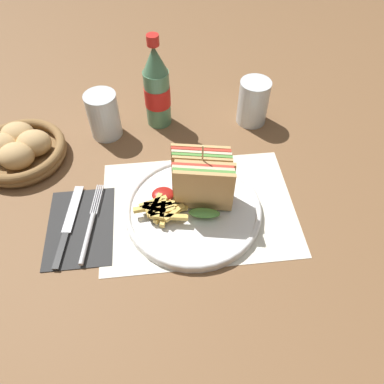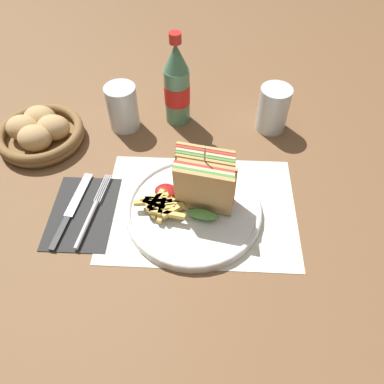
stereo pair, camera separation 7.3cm
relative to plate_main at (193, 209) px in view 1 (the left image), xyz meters
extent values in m
plane|color=brown|center=(0.02, -0.01, -0.01)|extent=(4.00, 4.00, 0.00)
cube|color=silver|center=(0.01, 0.01, -0.01)|extent=(0.38, 0.28, 0.00)
cylinder|color=white|center=(0.00, 0.00, 0.00)|extent=(0.27, 0.27, 0.01)
torus|color=white|center=(0.00, 0.00, 0.00)|extent=(0.27, 0.27, 0.01)
cube|color=tan|center=(0.02, -0.01, 0.07)|extent=(0.11, 0.04, 0.11)
cube|color=#518E3D|center=(0.02, 0.00, 0.07)|extent=(0.11, 0.04, 0.11)
cube|color=beige|center=(0.02, 0.00, 0.06)|extent=(0.11, 0.04, 0.11)
cube|color=red|center=(0.02, 0.01, 0.06)|extent=(0.11, 0.04, 0.11)
cube|color=tan|center=(0.02, 0.02, 0.06)|extent=(0.11, 0.04, 0.11)
ellipsoid|color=#518E3D|center=(0.02, -0.03, 0.02)|extent=(0.06, 0.03, 0.02)
cube|color=tan|center=(0.02, 0.02, 0.06)|extent=(0.11, 0.04, 0.11)
cube|color=#518E3D|center=(0.02, 0.03, 0.06)|extent=(0.11, 0.04, 0.11)
cube|color=beige|center=(0.02, 0.03, 0.06)|extent=(0.11, 0.04, 0.11)
cube|color=red|center=(0.02, 0.04, 0.07)|extent=(0.11, 0.04, 0.11)
cube|color=tan|center=(0.02, 0.05, 0.07)|extent=(0.11, 0.04, 0.11)
ellipsoid|color=#518E3D|center=(0.02, 0.01, 0.02)|extent=(0.06, 0.03, 0.02)
cylinder|color=tan|center=(0.02, 0.02, 0.08)|extent=(0.00, 0.00, 0.14)
cube|color=#E0B756|center=(-0.03, 0.00, 0.01)|extent=(0.07, 0.02, 0.01)
cube|color=#E0B756|center=(-0.05, -0.01, 0.01)|extent=(0.07, 0.01, 0.01)
cube|color=#E0B756|center=(-0.06, -0.02, 0.01)|extent=(0.03, 0.05, 0.01)
cube|color=#E0B756|center=(-0.05, -0.01, 0.01)|extent=(0.03, 0.07, 0.01)
cube|color=#E0B756|center=(-0.06, 0.01, 0.01)|extent=(0.05, 0.01, 0.01)
cube|color=#E0B756|center=(-0.06, -0.01, 0.02)|extent=(0.02, 0.05, 0.01)
cube|color=#E0B756|center=(-0.06, -0.02, 0.02)|extent=(0.05, 0.02, 0.01)
cube|color=#E0B756|center=(-0.04, -0.02, 0.02)|extent=(0.04, 0.04, 0.01)
cube|color=#E0B756|center=(-0.09, 0.00, 0.02)|extent=(0.06, 0.02, 0.01)
cube|color=#E0B756|center=(-0.08, 0.01, 0.02)|extent=(0.06, 0.03, 0.01)
cube|color=#E0B756|center=(-0.07, -0.01, 0.02)|extent=(0.05, 0.02, 0.01)
cube|color=#E0B756|center=(-0.06, 0.00, 0.02)|extent=(0.07, 0.01, 0.01)
cube|color=#E0B756|center=(-0.05, -0.03, 0.02)|extent=(0.07, 0.02, 0.01)
cube|color=#E0B756|center=(-0.08, -0.01, 0.02)|extent=(0.05, 0.02, 0.01)
cube|color=#E0B756|center=(-0.07, 0.00, 0.02)|extent=(0.03, 0.05, 0.01)
cube|color=#E0B756|center=(-0.06, -0.01, 0.02)|extent=(0.07, 0.03, 0.01)
ellipsoid|color=maroon|center=(-0.06, 0.03, 0.02)|extent=(0.04, 0.04, 0.02)
cube|color=#2D2D2D|center=(-0.22, -0.01, -0.01)|extent=(0.13, 0.18, 0.00)
cylinder|color=silver|center=(-0.20, -0.04, 0.00)|extent=(0.02, 0.11, 0.01)
cylinder|color=silver|center=(-0.20, 0.05, 0.00)|extent=(0.01, 0.07, 0.00)
cylinder|color=silver|center=(-0.19, 0.05, 0.00)|extent=(0.01, 0.07, 0.00)
cylinder|color=silver|center=(-0.19, 0.05, 0.00)|extent=(0.01, 0.07, 0.00)
cylinder|color=silver|center=(-0.19, 0.05, 0.00)|extent=(0.01, 0.07, 0.00)
cube|color=black|center=(-0.25, -0.06, 0.00)|extent=(0.02, 0.08, 0.00)
cube|color=silver|center=(-0.24, 0.03, 0.00)|extent=(0.03, 0.12, 0.00)
cylinder|color=#4C7F5B|center=(-0.05, 0.29, 0.06)|extent=(0.06, 0.06, 0.14)
cylinder|color=red|center=(-0.05, 0.29, 0.07)|extent=(0.06, 0.06, 0.05)
cone|color=#4C7F5B|center=(-0.05, 0.29, 0.16)|extent=(0.06, 0.06, 0.06)
cylinder|color=red|center=(-0.05, 0.29, 0.20)|extent=(0.03, 0.03, 0.02)
cylinder|color=silver|center=(0.17, 0.27, 0.04)|extent=(0.07, 0.07, 0.11)
cylinder|color=silver|center=(-0.18, 0.26, 0.04)|extent=(0.07, 0.07, 0.11)
cylinder|color=black|center=(-0.18, 0.26, 0.01)|extent=(0.06, 0.06, 0.04)
cylinder|color=olive|center=(-0.36, 0.19, 0.00)|extent=(0.18, 0.18, 0.01)
torus|color=olive|center=(-0.36, 0.19, 0.01)|extent=(0.20, 0.20, 0.02)
torus|color=olive|center=(-0.36, 0.19, 0.02)|extent=(0.20, 0.20, 0.02)
ellipsoid|color=tan|center=(-0.33, 0.20, 0.03)|extent=(0.07, 0.06, 0.06)
ellipsoid|color=tan|center=(-0.37, 0.23, 0.03)|extent=(0.07, 0.06, 0.06)
ellipsoid|color=tan|center=(-0.40, 0.19, 0.03)|extent=(0.07, 0.06, 0.06)
ellipsoid|color=tan|center=(-0.36, 0.16, 0.03)|extent=(0.07, 0.06, 0.06)
camera|label=1|loc=(-0.05, -0.44, 0.59)|focal=35.00mm
camera|label=2|loc=(0.02, -0.45, 0.59)|focal=35.00mm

